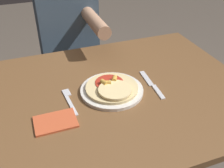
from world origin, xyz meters
TOP-DOWN VIEW (x-y plane):
  - dining_table at (0.00, 0.00)m, footprint 1.22×0.87m
  - plate at (0.02, -0.00)m, footprint 0.26×0.26m
  - pizza at (0.02, -0.01)m, footprint 0.22×0.22m
  - fork at (-0.16, 0.00)m, footprint 0.03×0.18m
  - knife at (0.20, -0.02)m, footprint 0.03×0.22m
  - napkin at (-0.23, -0.11)m, footprint 0.15×0.10m
  - person_diner at (-0.02, 0.66)m, footprint 0.34×0.52m

SIDE VIEW (x-z plane):
  - dining_table at x=0.00m, z-range 0.27..1.04m
  - person_diner at x=-0.02m, z-range 0.09..1.32m
  - fork at x=-0.16m, z-range 0.76..0.77m
  - knife at x=0.20m, z-range 0.76..0.77m
  - napkin at x=-0.23m, z-range 0.76..0.77m
  - plate at x=0.02m, z-range 0.76..0.78m
  - pizza at x=0.02m, z-range 0.77..0.81m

